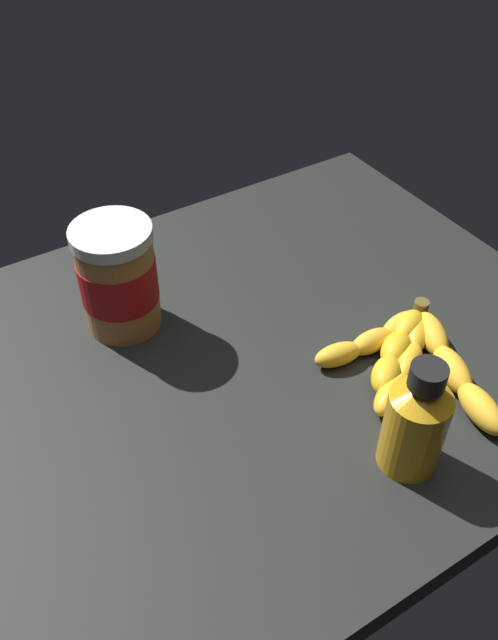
{
  "coord_description": "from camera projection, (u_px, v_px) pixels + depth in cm",
  "views": [
    {
      "loc": [
        33.98,
        51.13,
        61.6
      ],
      "look_at": [
        1.24,
        -1.36,
        4.55
      ],
      "focal_mm": 37.41,
      "sensor_mm": 36.0,
      "label": 1
    }
  ],
  "objects": [
    {
      "name": "peanut_butter_jar",
      "position": [
        118.0,
        278.0,
        0.85
      ],
      "size": [
        10.27,
        10.27,
        15.3
      ],
      "color": "#B27238",
      "rests_on": "ground_plane"
    },
    {
      "name": "banana_bunch",
      "position": [
        412.0,
        356.0,
        0.83
      ],
      "size": [
        19.05,
        22.14,
        3.61
      ],
      "color": "gold",
      "rests_on": "ground_plane"
    },
    {
      "name": "honey_bottle",
      "position": [
        416.0,
        422.0,
        0.7
      ],
      "size": [
        6.69,
        6.69,
        14.77
      ],
      "color": "#C98D15",
      "rests_on": "ground_plane"
    },
    {
      "name": "ground_plane",
      "position": [
        262.0,
        359.0,
        0.88
      ],
      "size": [
        84.05,
        69.85,
        3.88
      ],
      "primitive_type": "cube",
      "color": "black"
    }
  ]
}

